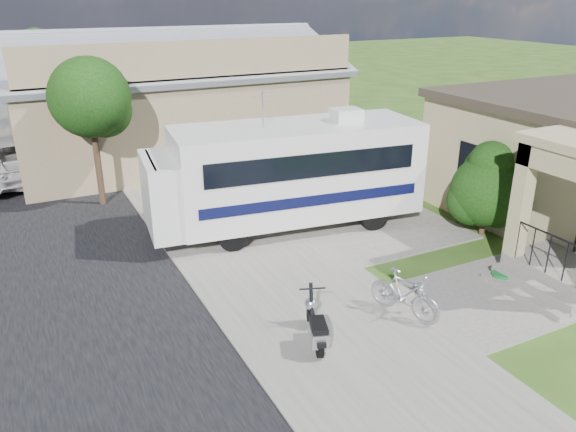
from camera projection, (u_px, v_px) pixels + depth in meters
name	position (u px, v px, depth m)	size (l,w,h in m)	color
ground	(362.00, 307.00, 12.00)	(120.00, 120.00, 0.00)	#254412
sidewalk_slab	(180.00, 182.00, 19.85)	(4.00, 80.00, 0.06)	#605E56
driveway_slab	(318.00, 222.00, 16.35)	(7.00, 6.00, 0.05)	#605E56
walk_slab	(500.00, 295.00, 12.42)	(4.00, 3.00, 0.05)	#605E56
warehouse	(172.00, 105.00, 22.83)	(12.50, 8.40, 5.04)	#7C6C4D
street_tree_a	(93.00, 101.00, 16.73)	(2.44, 2.40, 4.58)	#312316
street_tree_b	(56.00, 62.00, 24.96)	(2.44, 2.40, 4.73)	#312316
street_tree_c	(40.00, 51.00, 32.52)	(2.44, 2.40, 4.42)	#312316
motorhome	(287.00, 172.00, 15.48)	(7.76, 3.24, 3.86)	silver
shrub	(487.00, 187.00, 15.22)	(2.15, 2.05, 2.64)	#312316
scooter	(316.00, 327.00, 10.51)	(0.74, 1.41, 0.96)	black
bicycle	(405.00, 297.00, 11.44)	(0.46, 1.63, 0.98)	#A4A4AB
pickup_truck	(8.00, 158.00, 20.02)	(2.57, 5.57, 1.55)	beige
garden_hose	(501.00, 278.00, 13.00)	(0.43, 0.43, 0.19)	#135F24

